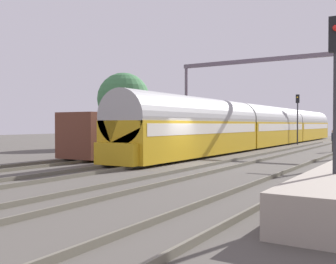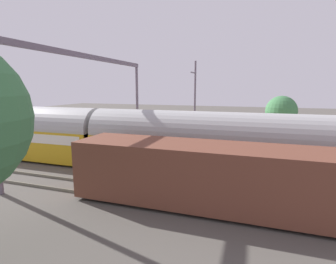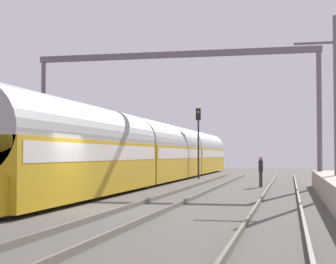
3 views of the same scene
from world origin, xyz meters
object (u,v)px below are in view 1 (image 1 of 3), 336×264
passenger_train (269,126)px  person_crossing (333,139)px  freight_car (139,134)px  catenary_gantry (271,80)px  railway_signal_far (298,113)px  railway_signal_near (336,86)px

passenger_train → person_crossing: size_ratio=28.44×
freight_car → catenary_gantry: 13.02m
passenger_train → railway_signal_far: size_ratio=9.24×
railway_signal_far → catenary_gantry: bearing=-89.1°
freight_car → person_crossing: freight_car is taller
passenger_train → person_crossing: 9.68m
person_crossing → railway_signal_far: 11.64m
freight_car → catenary_gantry: catenary_gantry is taller
passenger_train → freight_car: size_ratio=3.78×
passenger_train → catenary_gantry: 7.71m
freight_car → catenary_gantry: bearing=59.4°
person_crossing → railway_signal_far: size_ratio=0.32×
person_crossing → catenary_gantry: bearing=-97.0°
passenger_train → catenary_gantry: (2.07, -6.29, 3.95)m
passenger_train → railway_signal_far: 4.34m
railway_signal_far → catenary_gantry: size_ratio=0.32×
freight_car → railway_signal_far: bearing=73.5°
catenary_gantry → railway_signal_far: bearing=90.9°
freight_car → railway_signal_near: (14.78, -12.04, 1.68)m
railway_signal_far → catenary_gantry: (0.16, -9.92, 2.53)m
person_crossing → railway_signal_near: bearing=4.8°
passenger_train → railway_signal_near: size_ratio=10.03×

